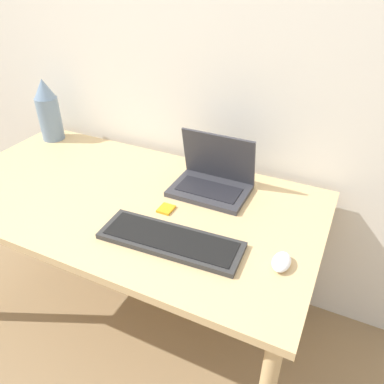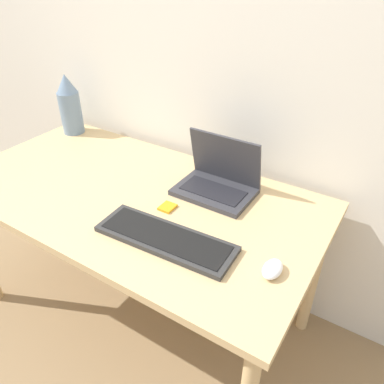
# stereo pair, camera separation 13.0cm
# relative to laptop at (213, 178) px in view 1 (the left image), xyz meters

# --- Properties ---
(wall_back) EXTENTS (6.00, 0.05, 2.50)m
(wall_back) POSITION_rel_laptop_xyz_m (-0.28, 0.26, 0.50)
(wall_back) COLOR silver
(wall_back) RESTS_ON ground_plane
(desk) EXTENTS (1.49, 0.78, 0.71)m
(desk) POSITION_rel_laptop_xyz_m (-0.28, -0.20, -0.12)
(desk) COLOR tan
(desk) RESTS_ON ground_plane
(laptop) EXTENTS (0.30, 0.21, 0.22)m
(laptop) POSITION_rel_laptop_xyz_m (0.00, 0.00, 0.00)
(laptop) COLOR #333338
(laptop) RESTS_ON desk
(keyboard) EXTENTS (0.48, 0.18, 0.02)m
(keyboard) POSITION_rel_laptop_xyz_m (0.00, -0.36, -0.04)
(keyboard) COLOR #2D2D2D
(keyboard) RESTS_ON desk
(mouse) EXTENTS (0.06, 0.09, 0.03)m
(mouse) POSITION_rel_laptop_xyz_m (0.36, -0.31, -0.03)
(mouse) COLOR white
(mouse) RESTS_ON desk
(vase) EXTENTS (0.11, 0.11, 0.30)m
(vase) POSITION_rel_laptop_xyz_m (-0.91, 0.09, 0.10)
(vase) COLOR slate
(vase) RESTS_ON desk
(mp3_player) EXTENTS (0.05, 0.06, 0.01)m
(mp3_player) POSITION_rel_laptop_xyz_m (-0.10, -0.21, -0.04)
(mp3_player) COLOR orange
(mp3_player) RESTS_ON desk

